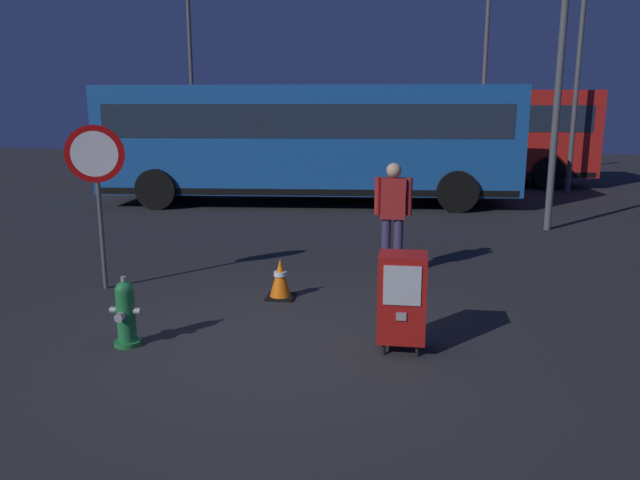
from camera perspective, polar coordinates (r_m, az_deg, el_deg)
ground_plane at (r=6.39m, az=-4.30°, el=-10.10°), size 60.00×60.00×0.00m
fire_hydrant at (r=6.64m, az=-17.85°, el=-6.59°), size 0.33×0.32×0.75m
newspaper_box_primary at (r=6.18m, az=7.73°, el=-5.36°), size 0.48×0.42×1.02m
stop_sign at (r=8.60m, az=-20.32°, el=5.96°), size 0.71×0.31×2.23m
pedestrian at (r=8.96m, az=6.88°, el=2.63°), size 0.55×0.22×1.67m
traffic_cone at (r=7.92m, az=-3.76°, el=-3.68°), size 0.36×0.36×0.53m
bus_near at (r=15.87m, az=-1.10°, el=9.62°), size 10.67×3.47×3.00m
bus_far at (r=20.23m, az=9.77°, el=10.00°), size 10.72×3.76×3.00m
street_light_near_left at (r=19.44m, az=23.24°, el=15.49°), size 0.32×0.32×6.62m
street_light_near_right at (r=21.70m, az=15.35°, el=16.44°), size 0.32×0.32×7.24m
street_light_far_left at (r=13.22m, az=22.05°, el=19.22°), size 0.32×0.32×7.33m
street_light_far_right at (r=23.12m, az=-12.19°, el=17.91°), size 0.32×0.32×8.49m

